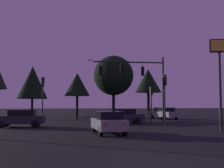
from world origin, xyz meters
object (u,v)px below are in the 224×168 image
object	(u,v)px
store_sign_illuminated	(219,63)
tree_center_horizon	(114,76)
car_crossing_right	(122,116)
traffic_light_median	(43,91)
car_crossing_left	(21,118)
traffic_light_corner_right	(151,97)
tree_lot_edge	(77,85)
tree_left_far	(33,83)
car_far_lane	(164,113)
car_nearside_lane	(108,122)
traffic_signal_mast_arm	(138,76)
traffic_light_corner_left	(165,90)
tree_behind_sign	(148,81)

from	to	relation	value
store_sign_illuminated	tree_center_horizon	bearing A→B (deg)	102.98
car_crossing_right	store_sign_illuminated	xyz separation A→B (m)	(5.88, -8.56, 4.27)
traffic_light_median	car_crossing_left	distance (m)	4.30
traffic_light_corner_right	traffic_light_median	bearing A→B (deg)	-174.10
tree_center_horizon	car_crossing_left	bearing A→B (deg)	-124.95
traffic_light_corner_right	tree_lot_edge	xyz separation A→B (m)	(-7.89, 7.52, 1.80)
car_crossing_left	tree_center_horizon	xyz separation A→B (m)	(10.49, 15.01, 5.34)
traffic_light_corner_right	tree_left_far	world-z (taller)	tree_left_far
tree_center_horizon	car_far_lane	bearing A→B (deg)	-39.36
car_nearside_lane	store_sign_illuminated	world-z (taller)	store_sign_illuminated
traffic_light_corner_right	tree_left_far	distance (m)	24.57
traffic_signal_mast_arm	car_crossing_left	distance (m)	11.62
car_nearside_lane	car_far_lane	distance (m)	19.19
car_crossing_left	traffic_light_median	bearing A→B (deg)	64.75
tree_left_far	traffic_signal_mast_arm	bearing A→B (deg)	-59.54
car_crossing_left	traffic_light_corner_right	bearing A→B (deg)	18.57
traffic_light_corner_left	tree_left_far	distance (m)	29.43
traffic_light_corner_left	traffic_light_corner_right	distance (m)	6.45
tree_center_horizon	car_crossing_right	bearing A→B (deg)	-95.04
tree_center_horizon	tree_lot_edge	xyz separation A→B (m)	(-5.37, -3.12, -1.58)
car_crossing_left	tree_left_far	size ratio (longest dim) A/B	0.50
traffic_light_corner_left	tree_behind_sign	world-z (taller)	tree_behind_sign
traffic_light_corner_left	tree_behind_sign	bearing A→B (deg)	77.12
traffic_light_corner_left	traffic_light_corner_right	bearing A→B (deg)	83.69
car_nearside_lane	traffic_light_median	bearing A→B (deg)	118.65
car_crossing_right	car_far_lane	world-z (taller)	same
traffic_signal_mast_arm	tree_behind_sign	bearing A→B (deg)	71.50
car_far_lane	traffic_light_corner_right	bearing A→B (deg)	-120.70
traffic_signal_mast_arm	traffic_light_median	xyz separation A→B (m)	(-9.34, 1.72, -1.45)
traffic_light_corner_left	tree_left_far	world-z (taller)	tree_left_far
store_sign_illuminated	car_crossing_left	bearing A→B (deg)	159.17
tree_left_far	car_nearside_lane	bearing A→B (deg)	-73.48
tree_behind_sign	tree_left_far	size ratio (longest dim) A/B	0.98
car_crossing_right	tree_center_horizon	xyz separation A→B (m)	(1.08, 12.27, 5.34)
tree_behind_sign	tree_left_far	bearing A→B (deg)	178.23
car_nearside_lane	tree_behind_sign	world-z (taller)	tree_behind_sign
traffic_signal_mast_arm	store_sign_illuminated	xyz separation A→B (m)	(4.46, -7.29, 0.34)
traffic_light_median	tree_left_far	bearing A→B (deg)	100.13
traffic_signal_mast_arm	tree_behind_sign	distance (m)	22.63
traffic_light_corner_right	traffic_light_median	xyz separation A→B (m)	(-11.52, -1.19, 0.52)
car_far_lane	tree_behind_sign	world-z (taller)	tree_behind_sign
traffic_light_corner_right	car_nearside_lane	xyz separation A→B (m)	(-6.26, -10.80, -1.95)
car_far_lane	store_sign_illuminated	xyz separation A→B (m)	(-1.15, -15.96, 4.27)
traffic_light_median	car_nearside_lane	world-z (taller)	traffic_light_median
traffic_light_corner_right	store_sign_illuminated	world-z (taller)	store_sign_illuminated
store_sign_illuminated	tree_left_far	bearing A→B (deg)	120.71
tree_lot_edge	car_crossing_right	bearing A→B (deg)	-64.90
traffic_light_median	tree_center_horizon	distance (m)	15.13
traffic_light_corner_right	store_sign_illuminated	bearing A→B (deg)	-77.41
traffic_signal_mast_arm	car_crossing_right	bearing A→B (deg)	138.13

